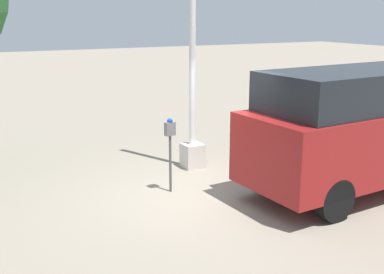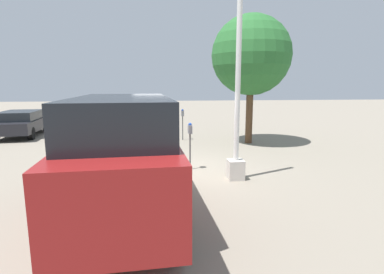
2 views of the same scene
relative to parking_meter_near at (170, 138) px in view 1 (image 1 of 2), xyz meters
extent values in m
plane|color=gray|center=(0.24, -0.38, -1.09)|extent=(80.00, 80.00, 0.00)
cylinder|color=#4C4C4C|center=(0.00, 0.00, -0.52)|extent=(0.05, 0.05, 1.14)
cube|color=slate|center=(0.00, 0.00, 0.18)|extent=(0.21, 0.13, 0.26)
sphere|color=navy|center=(0.00, 0.00, 0.33)|extent=(0.11, 0.11, 0.11)
cube|color=beige|center=(1.11, 1.17, -0.81)|extent=(0.44, 0.44, 0.55)
cylinder|color=silver|center=(1.11, 1.17, 2.22)|extent=(0.14, 0.14, 5.53)
cube|color=maroon|center=(3.28, -1.65, -0.06)|extent=(4.91, 2.15, 1.30)
cube|color=black|center=(3.16, -1.65, 0.95)|extent=(3.94, 1.94, 0.73)
cylinder|color=black|center=(4.72, -0.74, -0.71)|extent=(0.77, 0.27, 0.76)
cylinder|color=black|center=(1.74, -0.90, -0.71)|extent=(0.77, 0.27, 0.76)
cylinder|color=black|center=(1.84, -2.56, -0.71)|extent=(0.77, 0.27, 0.76)
camera|label=1|loc=(-3.82, -8.10, 2.31)|focal=45.00mm
camera|label=2|loc=(9.06, -0.96, 1.55)|focal=28.00mm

